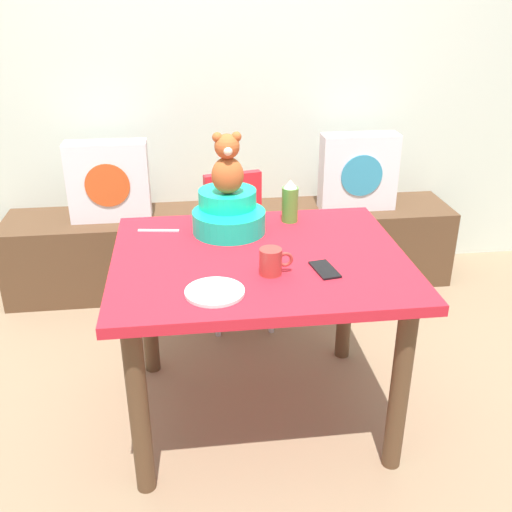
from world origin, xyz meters
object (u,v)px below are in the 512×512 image
at_px(book_stack, 234,207).
at_px(infant_seat_teal, 228,214).
at_px(coffee_mug, 271,261).
at_px(teddy_bear, 227,165).
at_px(pillow_floral_left, 109,181).
at_px(pillow_floral_right, 358,172).
at_px(highchair, 240,231).
at_px(cell_phone, 325,270).
at_px(ketchup_bottle, 290,202).
at_px(dinner_plate_near, 215,292).
at_px(dining_table, 259,282).

relative_size(book_stack, infant_seat_teal, 0.61).
xyz_separation_m(book_stack, coffee_mug, (0.01, -1.36, 0.30)).
bearing_deg(infant_seat_teal, teddy_bear, -90.00).
height_order(pillow_floral_left, book_stack, pillow_floral_left).
bearing_deg(book_stack, pillow_floral_right, -1.66).
bearing_deg(highchair, pillow_floral_left, 148.74).
bearing_deg(cell_phone, infant_seat_teal, 116.31).
distance_m(pillow_floral_left, ketchup_bottle, 1.22).
height_order(coffee_mug, dinner_plate_near, coffee_mug).
relative_size(highchair, cell_phone, 5.49).
height_order(pillow_floral_right, dinner_plate_near, pillow_floral_right).
distance_m(dining_table, ketchup_bottle, 0.42).
xyz_separation_m(infant_seat_teal, dinner_plate_near, (-0.09, -0.54, -0.07)).
xyz_separation_m(teddy_bear, cell_phone, (0.31, -0.42, -0.27)).
height_order(teddy_bear, dinner_plate_near, teddy_bear).
height_order(book_stack, infant_seat_teal, infant_seat_teal).
height_order(dining_table, infant_seat_teal, infant_seat_teal).
xyz_separation_m(infant_seat_teal, ketchup_bottle, (0.27, 0.07, 0.02)).
xyz_separation_m(highchair, infant_seat_teal, (-0.10, -0.50, 0.29)).
distance_m(dining_table, cell_phone, 0.29).
bearing_deg(teddy_bear, pillow_floral_right, 48.05).
height_order(infant_seat_teal, coffee_mug, infant_seat_teal).
xyz_separation_m(highchair, teddy_bear, (-0.10, -0.50, 0.50)).
xyz_separation_m(pillow_floral_left, highchair, (0.69, -0.42, -0.16)).
height_order(book_stack, cell_phone, cell_phone).
relative_size(coffee_mug, cell_phone, 0.83).
xyz_separation_m(book_stack, dining_table, (-0.01, -1.21, 0.14)).
distance_m(highchair, dinner_plate_near, 1.09).
relative_size(dining_table, coffee_mug, 9.20).
bearing_deg(pillow_floral_left, cell_phone, -56.27).
relative_size(pillow_floral_right, dining_table, 0.40).
distance_m(book_stack, ketchup_bottle, 0.95).
bearing_deg(pillow_floral_right, dining_table, -121.77).
xyz_separation_m(infant_seat_teal, coffee_mug, (0.12, -0.42, -0.02)).
bearing_deg(dinner_plate_near, cell_phone, 16.75).
bearing_deg(dining_table, coffee_mug, -82.08).
bearing_deg(ketchup_bottle, dinner_plate_near, -120.62).
height_order(dining_table, teddy_bear, teddy_bear).
relative_size(highchair, dinner_plate_near, 3.95).
distance_m(dinner_plate_near, cell_phone, 0.42).
relative_size(pillow_floral_right, cell_phone, 3.06).
height_order(coffee_mug, cell_phone, coffee_mug).
bearing_deg(highchair, teddy_bear, -100.92).
bearing_deg(dinner_plate_near, highchair, 79.75).
bearing_deg(pillow_floral_right, book_stack, 178.34).
distance_m(book_stack, coffee_mug, 1.40).
bearing_deg(book_stack, ketchup_bottle, -79.44).
distance_m(dining_table, infant_seat_teal, 0.34).
xyz_separation_m(dining_table, coffee_mug, (0.02, -0.16, 0.16)).
distance_m(ketchup_bottle, cell_phone, 0.50).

